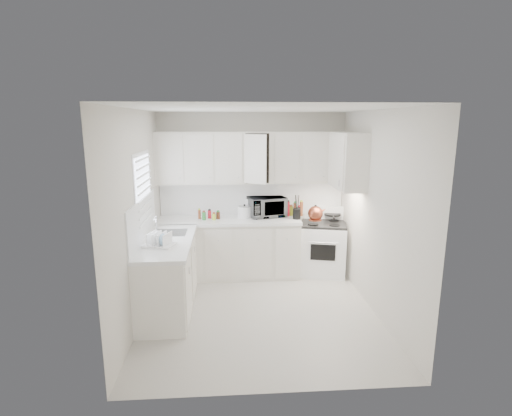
{
  "coord_description": "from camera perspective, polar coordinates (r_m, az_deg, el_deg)",
  "views": [
    {
      "loc": [
        -0.39,
        -4.77,
        2.45
      ],
      "look_at": [
        0.0,
        0.7,
        1.25
      ],
      "focal_mm": 27.69,
      "sensor_mm": 36.0,
      "label": 1
    }
  ],
  "objects": [
    {
      "name": "spice_left_0",
      "position": [
        6.37,
        -8.11,
        -0.8
      ],
      "size": [
        0.06,
        0.06,
        0.13
      ],
      "primitive_type": "cylinder",
      "color": "brown",
      "rests_on": "countertop_back"
    },
    {
      "name": "microwave",
      "position": [
        6.36,
        1.56,
        0.49
      ],
      "size": [
        0.63,
        0.45,
        0.39
      ],
      "primitive_type": "imported",
      "rotation": [
        0.0,
        0.0,
        0.26
      ],
      "color": "gray",
      "rests_on": "countertop_back"
    },
    {
      "name": "sauce_right_2",
      "position": [
        6.48,
        5.62,
        -0.25
      ],
      "size": [
        0.06,
        0.06,
        0.19
      ],
      "primitive_type": "cylinder",
      "color": "#5B2D1A",
      "rests_on": "countertop_back"
    },
    {
      "name": "countertop_back",
      "position": [
        6.25,
        -3.96,
        -1.81
      ],
      "size": [
        2.24,
        0.64,
        0.05
      ],
      "primitive_type": "cube",
      "color": "silver",
      "rests_on": "lower_cabinets_back"
    },
    {
      "name": "sauce_right_4",
      "position": [
        6.49,
        6.58,
        -0.23
      ],
      "size": [
        0.06,
        0.06,
        0.19
      ],
      "primitive_type": "cylinder",
      "color": "brown",
      "rests_on": "countertop_back"
    },
    {
      "name": "spice_left_3",
      "position": [
        6.27,
        -6.12,
        -0.96
      ],
      "size": [
        0.06,
        0.06,
        0.13
      ],
      "primitive_type": "cylinder",
      "color": "#BAD331",
      "rests_on": "countertop_back"
    },
    {
      "name": "spice_left_4",
      "position": [
        6.35,
        -5.41,
        -0.76
      ],
      "size": [
        0.06,
        0.06,
        0.13
      ],
      "primitive_type": "cylinder",
      "color": "#5B2D1A",
      "rests_on": "countertop_back"
    },
    {
      "name": "sink",
      "position": [
        5.55,
        -12.24,
        -2.33
      ],
      "size": [
        0.42,
        0.38,
        0.3
      ],
      "primitive_type": null,
      "color": "gray",
      "rests_on": "countertop_left"
    },
    {
      "name": "frying_pan",
      "position": [
        6.61,
        11.0,
        -0.85
      ],
      "size": [
        0.35,
        0.5,
        0.04
      ],
      "primitive_type": null,
      "rotation": [
        0.0,
        0.0,
        -0.18
      ],
      "color": "black",
      "rests_on": "stove"
    },
    {
      "name": "tea_kettle",
      "position": [
        6.2,
        8.58,
        -0.62
      ],
      "size": [
        0.31,
        0.27,
        0.27
      ],
      "primitive_type": null,
      "rotation": [
        0.0,
        0.0,
        -0.08
      ],
      "color": "maroon",
      "rests_on": "stove"
    },
    {
      "name": "wall_back",
      "position": [
        6.48,
        -0.56,
        2.13
      ],
      "size": [
        3.0,
        0.0,
        3.0
      ],
      "primitive_type": "plane",
      "rotation": [
        1.57,
        0.0,
        0.0
      ],
      "color": "beige",
      "rests_on": "ground"
    },
    {
      "name": "wall_right",
      "position": [
        5.26,
        17.11,
        -0.84
      ],
      "size": [
        0.0,
        3.2,
        3.2
      ],
      "primitive_type": "plane",
      "rotation": [
        1.57,
        0.0,
        -1.57
      ],
      "color": "beige",
      "rests_on": "ground"
    },
    {
      "name": "upper_cabinets_right",
      "position": [
        5.92,
        12.92,
        2.81
      ],
      "size": [
        0.33,
        0.9,
        0.8
      ],
      "primitive_type": null,
      "color": "beige",
      "rests_on": "wall_right"
    },
    {
      "name": "ceiling",
      "position": [
        4.79,
        0.61,
        14.15
      ],
      "size": [
        3.2,
        3.2,
        0.0
      ],
      "primitive_type": "plane",
      "rotation": [
        3.14,
        0.0,
        0.0
      ],
      "color": "white",
      "rests_on": "ground"
    },
    {
      "name": "sauce_right_3",
      "position": [
        6.43,
        6.2,
        -0.36
      ],
      "size": [
        0.06,
        0.06,
        0.19
      ],
      "primitive_type": "cylinder",
      "color": "black",
      "rests_on": "countertop_back"
    },
    {
      "name": "upper_cabinets_back",
      "position": [
        6.29,
        -0.47,
        3.65
      ],
      "size": [
        3.0,
        0.33,
        0.8
      ],
      "primitive_type": null,
      "color": "beige",
      "rests_on": "wall_back"
    },
    {
      "name": "dish_rack",
      "position": [
        5.01,
        -13.86,
        -4.27
      ],
      "size": [
        0.42,
        0.36,
        0.2
      ],
      "primitive_type": null,
      "rotation": [
        0.0,
        0.0,
        -0.31
      ],
      "color": "white",
      "rests_on": "countertop_left"
    },
    {
      "name": "lower_cabinets_left",
      "position": [
        5.42,
        -12.56,
        -9.63
      ],
      "size": [
        0.6,
        1.6,
        0.9
      ],
      "primitive_type": null,
      "color": "beige",
      "rests_on": "floor"
    },
    {
      "name": "wall_left",
      "position": [
        5.03,
        -16.72,
        -1.4
      ],
      "size": [
        0.0,
        3.2,
        3.2
      ],
      "primitive_type": "plane",
      "rotation": [
        1.57,
        0.0,
        1.57
      ],
      "color": "beige",
      "rests_on": "ground"
    },
    {
      "name": "floor",
      "position": [
        5.37,
        0.55,
        -14.77
      ],
      "size": [
        3.2,
        3.2,
        0.0
      ],
      "primitive_type": "plane",
      "color": "beige",
      "rests_on": "ground"
    },
    {
      "name": "backsplash_back",
      "position": [
        6.49,
        -0.56,
        1.46
      ],
      "size": [
        2.98,
        0.02,
        0.55
      ],
      "primitive_type": "cube",
      "color": "silver",
      "rests_on": "wall_back"
    },
    {
      "name": "countertop_left",
      "position": [
        5.26,
        -12.7,
        -4.82
      ],
      "size": [
        0.64,
        1.62,
        0.05
      ],
      "primitive_type": "cube",
      "color": "silver",
      "rests_on": "lower_cabinets_left"
    },
    {
      "name": "rice_cooker",
      "position": [
        6.3,
        -1.67,
        -0.43
      ],
      "size": [
        0.26,
        0.26,
        0.22
      ],
      "primitive_type": null,
      "rotation": [
        0.0,
        0.0,
        -0.24
      ],
      "color": "white",
      "rests_on": "countertop_back"
    },
    {
      "name": "spice_left_1",
      "position": [
        6.28,
        -7.49,
        -0.98
      ],
      "size": [
        0.06,
        0.06,
        0.13
      ],
      "primitive_type": "cylinder",
      "color": "#2A8034",
      "rests_on": "countertop_back"
    },
    {
      "name": "lower_cabinets_back",
      "position": [
        6.39,
        -3.89,
        -5.93
      ],
      "size": [
        2.22,
        0.6,
        0.9
      ],
      "primitive_type": null,
      "color": "beige",
      "rests_on": "floor"
    },
    {
      "name": "stove",
      "position": [
        6.53,
        9.68,
        -4.77
      ],
      "size": [
        0.83,
        0.74,
        1.1
      ],
      "primitive_type": null,
      "rotation": [
        0.0,
        0.0,
        -0.24
      ],
      "color": "white",
      "rests_on": "floor"
    },
    {
      "name": "utensil_crock",
      "position": [
        6.22,
        5.93,
        0.2
      ],
      "size": [
        0.15,
        0.15,
        0.4
      ],
      "primitive_type": null,
      "rotation": [
        0.0,
        0.0,
        -0.14
      ],
      "color": "black",
      "rests_on": "countertop_back"
    },
    {
      "name": "paper_towel",
      "position": [
        6.44,
        -1.02,
        0.11
      ],
      "size": [
        0.12,
        0.12,
        0.27
      ],
      "primitive_type": "cylinder",
      "color": "white",
      "rests_on": "countertop_back"
    },
    {
      "name": "spice_left_2",
      "position": [
        6.36,
        -6.77,
        -0.78
      ],
      "size": [
        0.06,
        0.06,
        0.13
      ],
      "primitive_type": "cylinder",
      "color": "red",
      "rests_on": "countertop_back"
    },
    {
      "name": "sauce_right_1",
      "position": [
        6.41,
        5.23,
        -0.37
      ],
      "size": [
        0.06,
        0.06,
        0.19
      ],
      "primitive_type": "cylinder",
      "color": "#BAD331",
      "rests_on": "countertop_back"
    },
    {
      "name": "sauce_right_0",
      "position": [
        6.46,
        4.66,
        -0.26
      ],
      "size": [
        0.06,
        0.06,
        0.19
      ],
      "primitive_type": "cylinder",
      "color": "red",
      "rests_on": "countertop_back"
    },
    {
      "name": "backsplash_left",
      "position": [
        5.23,
        -16.1,
        -1.68
      ],
      "size": [
        0.02,
        1.6,
        0.55
      ],
      "primitive_type": "cube",
      "color": "silver",
      "rests_on": "wall_left"
    },
    {
      "name": "wall_front",
      "position": [
        3.39,
        2.77,
        -7.46
      ],
      "size": [
        3.0,
        0.0,
        3.0
      ],
      "primitive_type": "plane",
      "rotation": [
        -1.57,
        0.0,
        0.0
      ],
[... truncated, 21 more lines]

